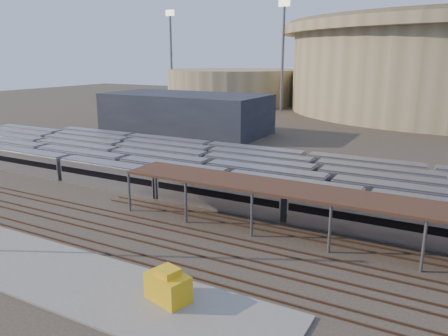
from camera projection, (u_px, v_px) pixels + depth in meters
name	position (u px, v px, depth m)	size (l,w,h in m)	color
ground	(176.00, 225.00, 51.12)	(420.00, 420.00, 0.00)	#383026
apron	(40.00, 267.00, 40.66)	(50.00, 9.00, 0.20)	gray
subway_trains	(222.00, 171.00, 68.33)	(128.05, 23.90, 3.60)	#B3B4B8
inspection_shed	(382.00, 204.00, 43.09)	(60.30, 6.00, 5.30)	#5C5C62
empty_tracks	(149.00, 240.00, 46.85)	(170.00, 9.62, 0.18)	#4C3323
secondary_arena	(233.00, 86.00, 187.84)	(56.00, 56.00, 14.00)	tan
service_building	(185.00, 113.00, 112.92)	(42.00, 20.00, 10.00)	#1E232D
floodlight_0	(283.00, 53.00, 153.53)	(4.00, 1.00, 38.40)	#5C5C62
floodlight_1	(171.00, 53.00, 187.57)	(4.00, 1.00, 38.40)	#5C5C62
floodlight_3	(369.00, 53.00, 186.79)	(4.00, 1.00, 38.40)	#5C5C62
yellow_equipment	(168.00, 287.00, 34.79)	(3.51, 2.19, 2.19)	gold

